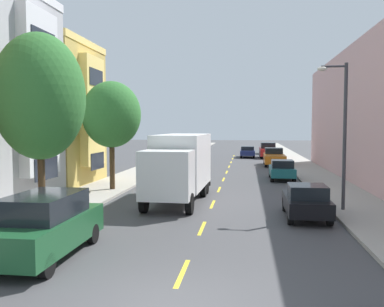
{
  "coord_description": "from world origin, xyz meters",
  "views": [
    {
      "loc": [
        1.69,
        -8.88,
        3.95
      ],
      "look_at": [
        -3.15,
        27.95,
        1.52
      ],
      "focal_mm": 39.08,
      "sensor_mm": 36.0,
      "label": 1
    }
  ],
  "objects_px": {
    "parked_suv_forest": "(45,225)",
    "parked_hatchback_teal": "(282,170)",
    "street_tree_nearest": "(40,97)",
    "parked_pickup_orange": "(274,157)",
    "parked_wagon_sky": "(198,151)",
    "street_tree_second": "(112,115)",
    "street_lamp": "(341,125)",
    "parked_hatchback_charcoal": "(266,149)",
    "parked_suv_red": "(268,150)",
    "delivery_box_truck": "(180,164)",
    "moving_navy_sedan": "(248,152)",
    "parked_hatchback_black": "(306,201)",
    "parked_suv_white": "(186,156)"
  },
  "relations": [
    {
      "from": "parked_suv_forest",
      "to": "parked_pickup_orange",
      "type": "bearing_deg",
      "value": 74.2
    },
    {
      "from": "street_tree_second",
      "to": "parked_hatchback_black",
      "type": "relative_size",
      "value": 1.62
    },
    {
      "from": "street_tree_nearest",
      "to": "moving_navy_sedan",
      "type": "relative_size",
      "value": 1.66
    },
    {
      "from": "parked_pickup_orange",
      "to": "parked_suv_red",
      "type": "bearing_deg",
      "value": 90.82
    },
    {
      "from": "parked_suv_white",
      "to": "moving_navy_sedan",
      "type": "height_order",
      "value": "parked_suv_white"
    },
    {
      "from": "parked_hatchback_charcoal",
      "to": "moving_navy_sedan",
      "type": "bearing_deg",
      "value": -110.33
    },
    {
      "from": "street_lamp",
      "to": "parked_suv_red",
      "type": "distance_m",
      "value": 33.15
    },
    {
      "from": "street_lamp",
      "to": "parked_suv_red",
      "type": "xyz_separation_m",
      "value": [
        -1.65,
        32.97,
        -3.02
      ]
    },
    {
      "from": "delivery_box_truck",
      "to": "moving_navy_sedan",
      "type": "distance_m",
      "value": 31.78
    },
    {
      "from": "parked_pickup_orange",
      "to": "parked_suv_forest",
      "type": "bearing_deg",
      "value": -105.8
    },
    {
      "from": "street_tree_nearest",
      "to": "delivery_box_truck",
      "type": "relative_size",
      "value": 0.93
    },
    {
      "from": "street_tree_nearest",
      "to": "parked_suv_forest",
      "type": "bearing_deg",
      "value": -61.77
    },
    {
      "from": "parked_hatchback_teal",
      "to": "moving_navy_sedan",
      "type": "distance_m",
      "value": 22.27
    },
    {
      "from": "parked_suv_forest",
      "to": "moving_navy_sedan",
      "type": "bearing_deg",
      "value": 81.64
    },
    {
      "from": "parked_hatchback_charcoal",
      "to": "parked_pickup_orange",
      "type": "height_order",
      "value": "parked_pickup_orange"
    },
    {
      "from": "parked_suv_forest",
      "to": "parked_pickup_orange",
      "type": "xyz_separation_m",
      "value": [
        8.75,
        30.93,
        -0.16
      ]
    },
    {
      "from": "street_lamp",
      "to": "parked_suv_white",
      "type": "bearing_deg",
      "value": 116.03
    },
    {
      "from": "parked_suv_red",
      "to": "parked_suv_white",
      "type": "bearing_deg",
      "value": -125.49
    },
    {
      "from": "parked_suv_forest",
      "to": "moving_navy_sedan",
      "type": "distance_m",
      "value": 42.03
    },
    {
      "from": "parked_suv_red",
      "to": "parked_wagon_sky",
      "type": "height_order",
      "value": "parked_suv_red"
    },
    {
      "from": "parked_suv_forest",
      "to": "street_lamp",
      "type": "bearing_deg",
      "value": 37.92
    },
    {
      "from": "parked_wagon_sky",
      "to": "moving_navy_sedan",
      "type": "relative_size",
      "value": 1.04
    },
    {
      "from": "street_tree_second",
      "to": "parked_suv_forest",
      "type": "distance_m",
      "value": 13.36
    },
    {
      "from": "street_lamp",
      "to": "parked_wagon_sky",
      "type": "bearing_deg",
      "value": 107.59
    },
    {
      "from": "delivery_box_truck",
      "to": "parked_hatchback_teal",
      "type": "bearing_deg",
      "value": 57.21
    },
    {
      "from": "parked_hatchback_charcoal",
      "to": "parked_suv_white",
      "type": "bearing_deg",
      "value": -113.79
    },
    {
      "from": "street_tree_second",
      "to": "parked_hatchback_charcoal",
      "type": "relative_size",
      "value": 1.61
    },
    {
      "from": "parked_hatchback_black",
      "to": "parked_suv_red",
      "type": "bearing_deg",
      "value": 89.89
    },
    {
      "from": "street_tree_second",
      "to": "delivery_box_truck",
      "type": "relative_size",
      "value": 0.81
    },
    {
      "from": "street_tree_nearest",
      "to": "parked_hatchback_charcoal",
      "type": "relative_size",
      "value": 1.85
    },
    {
      "from": "parked_hatchback_teal",
      "to": "street_tree_nearest",
      "type": "bearing_deg",
      "value": -124.46
    },
    {
      "from": "street_tree_nearest",
      "to": "parked_wagon_sky",
      "type": "relative_size",
      "value": 1.59
    },
    {
      "from": "parked_hatchback_black",
      "to": "parked_suv_red",
      "type": "height_order",
      "value": "parked_suv_red"
    },
    {
      "from": "parked_suv_white",
      "to": "moving_navy_sedan",
      "type": "distance_m",
      "value": 14.04
    },
    {
      "from": "parked_suv_red",
      "to": "parked_hatchback_teal",
      "type": "distance_m",
      "value": 21.51
    },
    {
      "from": "parked_suv_forest",
      "to": "parked_hatchback_teal",
      "type": "height_order",
      "value": "parked_suv_forest"
    },
    {
      "from": "parked_suv_red",
      "to": "parked_hatchback_teal",
      "type": "xyz_separation_m",
      "value": [
        -0.02,
        -21.51,
        -0.23
      ]
    },
    {
      "from": "street_tree_second",
      "to": "street_lamp",
      "type": "height_order",
      "value": "street_lamp"
    },
    {
      "from": "parked_suv_forest",
      "to": "parked_wagon_sky",
      "type": "height_order",
      "value": "parked_suv_forest"
    },
    {
      "from": "street_tree_second",
      "to": "parked_pickup_orange",
      "type": "bearing_deg",
      "value": 59.28
    },
    {
      "from": "parked_hatchback_black",
      "to": "parked_hatchback_teal",
      "type": "relative_size",
      "value": 1.0
    },
    {
      "from": "parked_hatchback_teal",
      "to": "parked_wagon_sky",
      "type": "bearing_deg",
      "value": 112.25
    },
    {
      "from": "parked_suv_white",
      "to": "parked_wagon_sky",
      "type": "relative_size",
      "value": 1.03
    },
    {
      "from": "parked_hatchback_charcoal",
      "to": "parked_wagon_sky",
      "type": "bearing_deg",
      "value": -138.46
    },
    {
      "from": "street_lamp",
      "to": "parked_pickup_orange",
      "type": "height_order",
      "value": "street_lamp"
    },
    {
      "from": "parked_suv_red",
      "to": "parked_hatchback_teal",
      "type": "bearing_deg",
      "value": -90.06
    },
    {
      "from": "parked_hatchback_black",
      "to": "street_tree_second",
      "type": "bearing_deg",
      "value": 149.74
    },
    {
      "from": "parked_suv_forest",
      "to": "parked_hatchback_teal",
      "type": "xyz_separation_m",
      "value": [
        8.59,
        19.45,
        -0.23
      ]
    },
    {
      "from": "street_tree_second",
      "to": "parked_pickup_orange",
      "type": "relative_size",
      "value": 1.23
    },
    {
      "from": "street_tree_nearest",
      "to": "street_tree_second",
      "type": "height_order",
      "value": "street_tree_nearest"
    }
  ]
}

